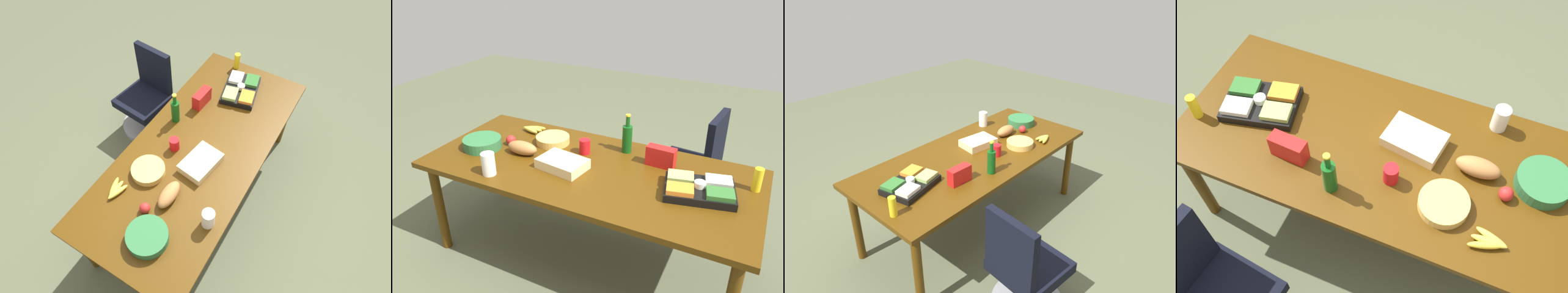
# 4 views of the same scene
# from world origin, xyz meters

# --- Properties ---
(ground_plane) EXTENTS (10.00, 10.00, 0.00)m
(ground_plane) POSITION_xyz_m (0.00, 0.00, 0.00)
(ground_plane) COLOR #53583F
(conference_table) EXTENTS (2.30, 1.02, 0.79)m
(conference_table) POSITION_xyz_m (0.00, 0.00, 0.71)
(conference_table) COLOR #492D08
(conference_table) RESTS_ON ground
(mustard_bottle) EXTENTS (0.07, 0.07, 0.16)m
(mustard_bottle) POSITION_xyz_m (1.06, 0.20, 0.87)
(mustard_bottle) COLOR yellow
(mustard_bottle) RESTS_ON conference_table
(bread_loaf) EXTENTS (0.24, 0.11, 0.10)m
(bread_loaf) POSITION_xyz_m (-0.52, -0.05, 0.84)
(bread_loaf) COLOR #A76C39
(bread_loaf) RESTS_ON conference_table
(sheet_cake) EXTENTS (0.35, 0.26, 0.07)m
(sheet_cake) POSITION_xyz_m (-0.15, -0.10, 0.82)
(sheet_cake) COLOR beige
(sheet_cake) RESTS_ON conference_table
(red_solo_cup) EXTENTS (0.08, 0.08, 0.11)m
(red_solo_cup) POSITION_xyz_m (-0.12, 0.17, 0.84)
(red_solo_cup) COLOR red
(red_solo_cup) RESTS_ON conference_table
(veggie_tray) EXTENTS (0.48, 0.39, 0.09)m
(veggie_tray) POSITION_xyz_m (0.75, -0.00, 0.82)
(veggie_tray) COLOR black
(veggie_tray) RESTS_ON conference_table
(chip_bag_red) EXTENTS (0.20, 0.09, 0.14)m
(chip_bag_red) POSITION_xyz_m (0.44, 0.24, 0.86)
(chip_bag_red) COLOR red
(chip_bag_red) RESTS_ON conference_table
(salad_bowl) EXTENTS (0.29, 0.29, 0.08)m
(salad_bowl) POSITION_xyz_m (-0.85, -0.10, 0.83)
(salad_bowl) COLOR #2C6838
(salad_bowl) RESTS_ON conference_table
(chip_bowl) EXTENTS (0.28, 0.28, 0.06)m
(chip_bowl) POSITION_xyz_m (-0.42, 0.21, 0.82)
(chip_bowl) COLOR #DCB155
(chip_bowl) RESTS_ON conference_table
(apple_red) EXTENTS (0.09, 0.09, 0.08)m
(apple_red) POSITION_xyz_m (-0.69, 0.04, 0.83)
(apple_red) COLOR red
(apple_red) RESTS_ON conference_table
(banana_bunch) EXTENTS (0.19, 0.14, 0.04)m
(banana_bunch) POSITION_xyz_m (-0.67, 0.32, 0.81)
(banana_bunch) COLOR gold
(banana_bunch) RESTS_ON conference_table
(wine_bottle) EXTENTS (0.07, 0.07, 0.30)m
(wine_bottle) POSITION_xyz_m (0.15, 0.33, 0.90)
(wine_bottle) COLOR #0F4C14
(wine_bottle) RESTS_ON conference_table
(mayo_jar) EXTENTS (0.09, 0.09, 0.16)m
(mayo_jar) POSITION_xyz_m (-0.55, -0.39, 0.87)
(mayo_jar) COLOR white
(mayo_jar) RESTS_ON conference_table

